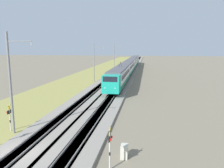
% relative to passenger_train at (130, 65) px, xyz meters
% --- Properties ---
extents(ground_plane, '(400.00, 400.00, 0.00)m').
position_rel_passenger_train_xyz_m(ground_plane, '(-59.75, 4.04, -2.46)').
color(ground_plane, '#7A705B').
extents(ballast_main, '(240.00, 4.40, 0.30)m').
position_rel_passenger_train_xyz_m(ballast_main, '(-9.75, 4.04, -2.31)').
color(ballast_main, gray).
rests_on(ballast_main, ground).
extents(ballast_adjacent, '(240.00, 4.40, 0.30)m').
position_rel_passenger_train_xyz_m(ballast_adjacent, '(-9.75, -0.00, -2.31)').
color(ballast_adjacent, gray).
rests_on(ballast_adjacent, ground).
extents(track_main, '(240.00, 1.57, 0.45)m').
position_rel_passenger_train_xyz_m(track_main, '(-9.75, 4.04, -2.30)').
color(track_main, '#4C4238').
rests_on(track_main, ground).
extents(track_adjacent, '(240.00, 1.57, 0.45)m').
position_rel_passenger_train_xyz_m(track_adjacent, '(-9.75, -0.00, -2.30)').
color(track_adjacent, '#4C4238').
rests_on(track_adjacent, ground).
extents(grass_verge, '(240.00, 13.97, 0.12)m').
position_rel_passenger_train_xyz_m(grass_verge, '(-9.75, 10.06, -2.40)').
color(grass_verge, '#99934C').
rests_on(grass_verge, ground).
extents(passenger_train, '(80.14, 2.99, 5.23)m').
position_rel_passenger_train_xyz_m(passenger_train, '(0.00, 0.00, 0.00)').
color(passenger_train, '#19A88E').
rests_on(passenger_train, ground).
extents(crossing_signal_far, '(0.70, 0.23, 3.05)m').
position_rel_passenger_train_xyz_m(crossing_signal_far, '(-60.34, -3.41, -0.62)').
color(crossing_signal_far, beige).
rests_on(crossing_signal_far, ground).
extents(crossing_signal_aux, '(0.70, 0.23, 2.81)m').
position_rel_passenger_train_xyz_m(crossing_signal_aux, '(-55.07, 7.72, -0.78)').
color(crossing_signal_aux, beige).
rests_on(crossing_signal_aux, ground).
extents(catenary_mast_near, '(0.22, 2.56, 9.88)m').
position_rel_passenger_train_xyz_m(catenary_mast_near, '(-55.63, 6.92, 2.63)').
color(catenary_mast_near, slate).
rests_on(catenary_mast_near, ground).
extents(catenary_mast_mid, '(0.22, 2.56, 9.29)m').
position_rel_passenger_train_xyz_m(catenary_mast_mid, '(-22.73, 6.91, 2.33)').
color(catenary_mast_mid, slate).
rests_on(catenary_mast_mid, ground).
extents(catenary_mast_far, '(0.22, 2.56, 9.88)m').
position_rel_passenger_train_xyz_m(catenary_mast_far, '(10.17, 6.92, 2.63)').
color(catenary_mast_far, slate).
rests_on(catenary_mast_far, ground).
extents(equipment_cabinet, '(0.77, 0.54, 1.05)m').
position_rel_passenger_train_xyz_m(equipment_cabinet, '(-58.52, -4.22, -1.94)').
color(equipment_cabinet, beige).
rests_on(equipment_cabinet, ground).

